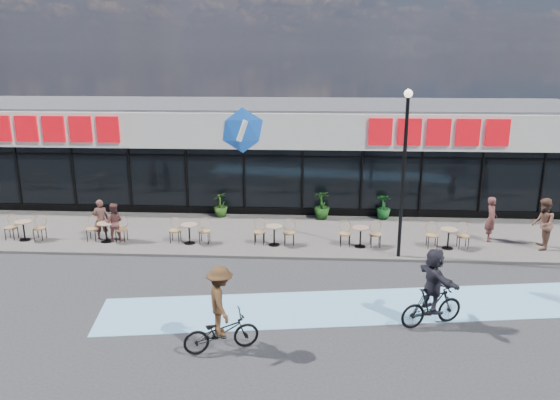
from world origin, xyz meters
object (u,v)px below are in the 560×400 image
object	(u,v)px
potted_plant_left	(220,205)
patron_left	(101,219)
patron_right	(114,222)
potted_plant_mid	(322,205)
pedestrian_b	(491,219)
pedestrian_a	(543,224)
cyclist_a	(433,291)
potted_plant_right	(383,206)
lamp_post	(404,162)

from	to	relation	value
potted_plant_left	patron_left	size ratio (longest dim) A/B	0.68
potted_plant_left	patron_right	bearing A→B (deg)	-136.92
potted_plant_mid	pedestrian_b	distance (m)	6.71
potted_plant_left	patron_right	xyz separation A→B (m)	(-3.48, -3.25, 0.21)
pedestrian_a	cyclist_a	bearing A→B (deg)	-24.59
potted_plant_right	patron_left	world-z (taller)	patron_left
pedestrian_b	lamp_post	bearing A→B (deg)	130.26
cyclist_a	potted_plant_right	bearing A→B (deg)	90.83
potted_plant_left	potted_plant_right	world-z (taller)	potted_plant_right
lamp_post	pedestrian_b	distance (m)	4.79
cyclist_a	potted_plant_left	bearing A→B (deg)	128.22
lamp_post	pedestrian_b	xyz separation A→B (m)	(3.66, 1.81, -2.51)
patron_left	potted_plant_right	bearing A→B (deg)	179.06
cyclist_a	potted_plant_mid	bearing A→B (deg)	107.04
potted_plant_mid	patron_left	world-z (taller)	patron_left
potted_plant_right	patron_right	size ratio (longest dim) A/B	0.73
potted_plant_mid	potted_plant_right	world-z (taller)	potted_plant_mid
potted_plant_right	lamp_post	bearing A→B (deg)	-90.09
pedestrian_b	potted_plant_mid	bearing A→B (deg)	82.83
patron_right	pedestrian_a	world-z (taller)	pedestrian_a
lamp_post	pedestrian_a	world-z (taller)	lamp_post
potted_plant_left	pedestrian_b	size ratio (longest dim) A/B	0.62
potted_plant_right	patron_right	world-z (taller)	patron_right
potted_plant_right	potted_plant_mid	bearing A→B (deg)	-177.18
potted_plant_right	pedestrian_a	bearing A→B (deg)	-32.55
patron_left	pedestrian_a	distance (m)	16.19
cyclist_a	lamp_post	bearing A→B (deg)	91.68
potted_plant_right	patron_left	xyz separation A→B (m)	(-10.98, -3.15, 0.24)
pedestrian_a	patron_left	bearing A→B (deg)	-73.72
lamp_post	patron_left	size ratio (longest dim) A/B	3.72
potted_plant_right	potted_plant_left	bearing A→B (deg)	-179.25
potted_plant_mid	patron_right	bearing A→B (deg)	-157.63
potted_plant_right	cyclist_a	world-z (taller)	cyclist_a
lamp_post	pedestrian_a	bearing A→B (deg)	11.16
patron_left	cyclist_a	bearing A→B (deg)	135.01
lamp_post	potted_plant_right	xyz separation A→B (m)	(0.01, 4.35, -2.83)
potted_plant_right	pedestrian_b	distance (m)	4.46
potted_plant_left	potted_plant_mid	xyz separation A→B (m)	(4.33, -0.04, 0.07)
patron_left	cyclist_a	world-z (taller)	cyclist_a
lamp_post	potted_plant_left	distance (m)	8.62
patron_left	pedestrian_a	size ratio (longest dim) A/B	0.82
lamp_post	potted_plant_mid	xyz separation A→B (m)	(-2.60, 4.23, -2.76)
potted_plant_mid	pedestrian_a	world-z (taller)	pedestrian_a
potted_plant_mid	cyclist_a	xyz separation A→B (m)	(2.74, -8.94, 0.28)
potted_plant_right	patron_right	xyz separation A→B (m)	(-10.41, -3.34, 0.20)
potted_plant_left	patron_right	world-z (taller)	patron_right
potted_plant_mid	pedestrian_b	size ratio (longest dim) A/B	0.71
cyclist_a	patron_left	bearing A→B (deg)	151.97
patron_right	pedestrian_a	xyz separation A→B (m)	(15.62, 0.02, 0.21)
pedestrian_b	cyclist_a	world-z (taller)	cyclist_a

